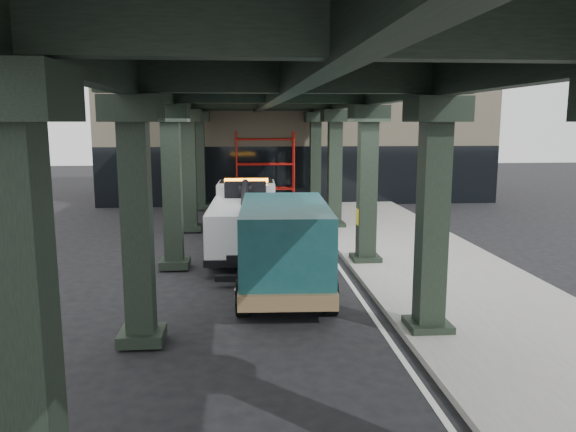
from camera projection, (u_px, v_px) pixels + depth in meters
name	position (u px, v px, depth m)	size (l,w,h in m)	color
ground	(290.00, 284.00, 15.73)	(90.00, 90.00, 0.00)	black
sidewalk	(423.00, 261.00, 18.07)	(5.00, 40.00, 0.15)	gray
lane_stripe	(337.00, 265.00, 17.84)	(0.12, 38.00, 0.01)	silver
viaduct	(271.00, 89.00, 16.75)	(7.40, 32.00, 6.40)	black
building	(293.00, 130.00, 34.89)	(22.00, 10.00, 8.00)	#C6B793
scaffolding	(265.00, 167.00, 29.77)	(3.08, 0.88, 4.00)	red
tow_truck	(245.00, 216.00, 19.64)	(2.54, 7.78, 2.52)	black
towed_van	(284.00, 244.00, 14.91)	(2.65, 6.08, 2.42)	#134346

